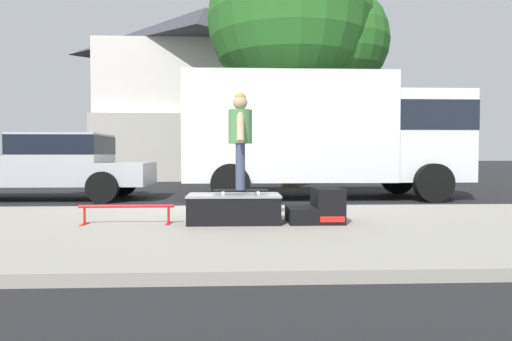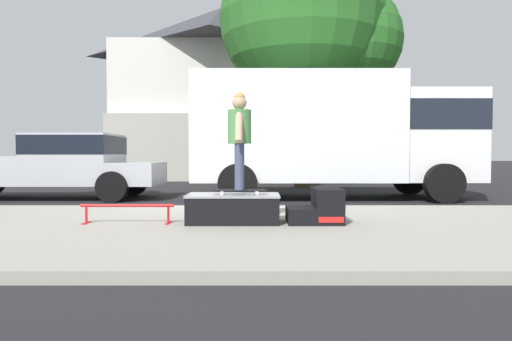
{
  "view_description": "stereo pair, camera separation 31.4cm",
  "coord_description": "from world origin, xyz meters",
  "px_view_note": "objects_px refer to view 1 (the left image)",
  "views": [
    {
      "loc": [
        0.88,
        -9.3,
        1.1
      ],
      "look_at": [
        1.23,
        -1.73,
        0.84
      ],
      "focal_mm": 32.04,
      "sensor_mm": 36.0,
      "label": 1
    },
    {
      "loc": [
        1.19,
        -9.31,
        1.1
      ],
      "look_at": [
        1.23,
        -1.73,
        0.84
      ],
      "focal_mm": 32.04,
      "sensor_mm": 36.0,
      "label": 2
    }
  ],
  "objects_px": {
    "kicker_ramp": "(319,208)",
    "street_tree_main": "(300,24)",
    "skater_kid": "(240,132)",
    "pickup_truck_silver": "(41,163)",
    "grind_rail": "(127,210)",
    "skate_box": "(234,208)",
    "box_truck": "(324,131)",
    "skateboard": "(240,190)"
  },
  "relations": [
    {
      "from": "grind_rail",
      "to": "skate_box",
      "type": "bearing_deg",
      "value": 2.65
    },
    {
      "from": "street_tree_main",
      "to": "box_truck",
      "type": "bearing_deg",
      "value": -89.04
    },
    {
      "from": "street_tree_main",
      "to": "skate_box",
      "type": "bearing_deg",
      "value": -103.99
    },
    {
      "from": "kicker_ramp",
      "to": "street_tree_main",
      "type": "relative_size",
      "value": 0.09
    },
    {
      "from": "kicker_ramp",
      "to": "street_tree_main",
      "type": "bearing_deg",
      "value": 83.74
    },
    {
      "from": "box_truck",
      "to": "skateboard",
      "type": "bearing_deg",
      "value": -113.89
    },
    {
      "from": "skateboard",
      "to": "street_tree_main",
      "type": "bearing_deg",
      "value": 76.58
    },
    {
      "from": "box_truck",
      "to": "pickup_truck_silver",
      "type": "xyz_separation_m",
      "value": [
        -7.02,
        -0.1,
        -0.81
      ]
    },
    {
      "from": "kicker_ramp",
      "to": "street_tree_main",
      "type": "height_order",
      "value": "street_tree_main"
    },
    {
      "from": "skater_kid",
      "to": "pickup_truck_silver",
      "type": "relative_size",
      "value": 0.24
    },
    {
      "from": "grind_rail",
      "to": "skateboard",
      "type": "height_order",
      "value": "skateboard"
    },
    {
      "from": "skateboard",
      "to": "street_tree_main",
      "type": "distance_m",
      "value": 10.37
    },
    {
      "from": "grind_rail",
      "to": "street_tree_main",
      "type": "xyz_separation_m",
      "value": [
        3.73,
        8.96,
        5.17
      ]
    },
    {
      "from": "grind_rail",
      "to": "kicker_ramp",
      "type": "bearing_deg",
      "value": 1.45
    },
    {
      "from": "skate_box",
      "to": "box_truck",
      "type": "xyz_separation_m",
      "value": [
        2.28,
        4.93,
        1.36
      ]
    },
    {
      "from": "box_truck",
      "to": "pickup_truck_silver",
      "type": "distance_m",
      "value": 7.07
    },
    {
      "from": "skate_box",
      "to": "street_tree_main",
      "type": "height_order",
      "value": "street_tree_main"
    },
    {
      "from": "grind_rail",
      "to": "skater_kid",
      "type": "xyz_separation_m",
      "value": [
        1.61,
        0.06,
        1.1
      ]
    },
    {
      "from": "grind_rail",
      "to": "pickup_truck_silver",
      "type": "xyz_separation_m",
      "value": [
        -3.23,
        4.9,
        0.57
      ]
    },
    {
      "from": "pickup_truck_silver",
      "to": "skater_kid",
      "type": "bearing_deg",
      "value": -45.04
    },
    {
      "from": "kicker_ramp",
      "to": "street_tree_main",
      "type": "xyz_separation_m",
      "value": [
        0.97,
        8.89,
        5.16
      ]
    },
    {
      "from": "kicker_ramp",
      "to": "box_truck",
      "type": "distance_m",
      "value": 5.23
    },
    {
      "from": "skate_box",
      "to": "kicker_ramp",
      "type": "bearing_deg",
      "value": -0.02
    },
    {
      "from": "kicker_ramp",
      "to": "street_tree_main",
      "type": "distance_m",
      "value": 10.32
    },
    {
      "from": "skate_box",
      "to": "pickup_truck_silver",
      "type": "distance_m",
      "value": 6.79
    },
    {
      "from": "kicker_ramp",
      "to": "skateboard",
      "type": "height_order",
      "value": "kicker_ramp"
    },
    {
      "from": "skate_box",
      "to": "skater_kid",
      "type": "bearing_deg",
      "value": -5.01
    },
    {
      "from": "pickup_truck_silver",
      "to": "street_tree_main",
      "type": "xyz_separation_m",
      "value": [
        6.95,
        4.05,
        4.6
      ]
    },
    {
      "from": "skater_kid",
      "to": "street_tree_main",
      "type": "height_order",
      "value": "street_tree_main"
    },
    {
      "from": "grind_rail",
      "to": "box_truck",
      "type": "bearing_deg",
      "value": 52.81
    },
    {
      "from": "skater_kid",
      "to": "street_tree_main",
      "type": "xyz_separation_m",
      "value": [
        2.12,
        8.89,
        4.07
      ]
    },
    {
      "from": "skate_box",
      "to": "grind_rail",
      "type": "distance_m",
      "value": 1.52
    },
    {
      "from": "skateboard",
      "to": "skater_kid",
      "type": "distance_m",
      "value": 0.83
    },
    {
      "from": "skate_box",
      "to": "box_truck",
      "type": "relative_size",
      "value": 0.19
    },
    {
      "from": "skater_kid",
      "to": "street_tree_main",
      "type": "relative_size",
      "value": 0.17
    },
    {
      "from": "skate_box",
      "to": "grind_rail",
      "type": "height_order",
      "value": "skate_box"
    },
    {
      "from": "box_truck",
      "to": "street_tree_main",
      "type": "relative_size",
      "value": 0.82
    },
    {
      "from": "skate_box",
      "to": "pickup_truck_silver",
      "type": "height_order",
      "value": "pickup_truck_silver"
    },
    {
      "from": "skateboard",
      "to": "skater_kid",
      "type": "bearing_deg",
      "value": 0.0
    },
    {
      "from": "kicker_ramp",
      "to": "skateboard",
      "type": "xyz_separation_m",
      "value": [
        -1.15,
        -0.01,
        0.26
      ]
    },
    {
      "from": "skateboard",
      "to": "pickup_truck_silver",
      "type": "height_order",
      "value": "pickup_truck_silver"
    },
    {
      "from": "skate_box",
      "to": "kicker_ramp",
      "type": "relative_size",
      "value": 1.7
    }
  ]
}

